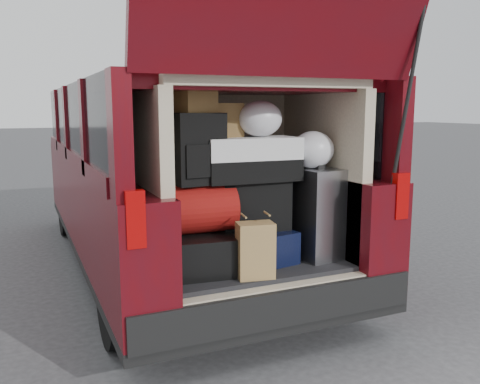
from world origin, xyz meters
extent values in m
plane|color=#363639|center=(0.00, 0.00, 0.00)|extent=(80.00, 80.00, 0.00)
cylinder|color=black|center=(-0.82, 0.40, 0.32)|extent=(0.24, 0.64, 0.64)
cylinder|color=black|center=(0.82, 0.40, 0.32)|extent=(0.24, 0.64, 0.64)
cylinder|color=black|center=(-0.82, 3.70, 0.32)|extent=(0.24, 0.64, 0.64)
cylinder|color=black|center=(0.82, 3.70, 0.32)|extent=(0.24, 0.64, 0.64)
cube|color=black|center=(0.00, 2.08, 0.26)|extent=(1.90, 4.85, 0.08)
cube|color=#490B13|center=(-0.79, 2.08, 0.70)|extent=(0.33, 4.85, 0.80)
cube|color=#490B13|center=(0.79, 2.08, 0.70)|extent=(0.33, 4.85, 0.80)
cube|color=#490B13|center=(0.00, 2.08, 1.73)|extent=(1.82, 4.46, 0.10)
cube|color=black|center=(-0.88, 1.97, 1.44)|extent=(0.12, 4.25, 0.68)
cube|color=black|center=(0.88, 1.97, 1.44)|extent=(0.12, 4.25, 0.68)
cube|color=black|center=(0.00, -0.29, 0.40)|extent=(1.86, 0.16, 0.22)
cube|color=#990505|center=(-0.86, -0.33, 1.02)|extent=(0.10, 0.06, 0.30)
cube|color=#990505|center=(0.86, -0.33, 1.02)|extent=(0.10, 0.06, 0.30)
cube|color=black|center=(0.00, 0.28, 0.52)|extent=(1.24, 1.05, 0.06)
cube|color=beige|center=(-0.66, 0.28, 1.12)|extent=(0.08, 1.05, 1.15)
cube|color=beige|center=(0.66, 0.28, 1.12)|extent=(0.08, 1.05, 1.15)
cube|color=beige|center=(0.00, 0.83, 1.12)|extent=(1.34, 0.06, 1.15)
cube|color=beige|center=(0.00, 0.28, 1.73)|extent=(1.34, 1.05, 0.06)
cylinder|color=black|center=(0.84, -0.40, 1.65)|extent=(0.02, 0.90, 0.76)
cube|color=black|center=(0.00, 0.28, 0.28)|extent=(1.24, 1.05, 0.55)
cube|color=black|center=(-0.37, 0.17, 0.67)|extent=(0.51, 0.65, 0.24)
cube|color=black|center=(0.05, 0.17, 0.66)|extent=(0.49, 0.56, 0.22)
cube|color=silver|center=(0.47, 0.10, 0.86)|extent=(0.30, 0.44, 0.62)
cube|color=#AB894D|center=(-0.10, -0.16, 0.72)|extent=(0.24, 0.18, 0.34)
cube|color=maroon|center=(-0.37, 0.14, 0.95)|extent=(0.49, 0.33, 0.31)
cube|color=black|center=(0.05, 0.18, 0.94)|extent=(0.49, 0.32, 0.34)
cube|color=black|center=(-0.35, 0.13, 1.33)|extent=(0.33, 0.21, 0.45)
cube|color=white|center=(0.02, 0.17, 1.25)|extent=(0.65, 0.35, 0.29)
cube|color=brown|center=(-0.36, 0.15, 1.65)|extent=(0.25, 0.22, 0.20)
cube|color=brown|center=(-0.14, 0.25, 1.50)|extent=(0.25, 0.22, 0.22)
ellipsoid|color=silver|center=(0.10, 0.18, 1.51)|extent=(0.30, 0.28, 0.24)
ellipsoid|color=silver|center=(0.46, 0.09, 1.30)|extent=(0.31, 0.29, 0.25)
camera|label=1|loc=(-1.40, -2.86, 1.58)|focal=38.00mm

